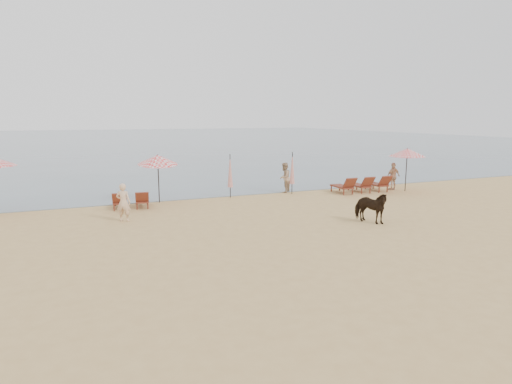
% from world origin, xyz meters
% --- Properties ---
extents(ground, '(120.00, 120.00, 0.00)m').
position_xyz_m(ground, '(0.00, 0.00, 0.00)').
color(ground, tan).
rests_on(ground, ground).
extents(sea, '(160.00, 140.00, 0.06)m').
position_xyz_m(sea, '(0.00, 80.00, 0.00)').
color(sea, '#51606B').
rests_on(sea, ground).
extents(lounger_cluster_left, '(1.84, 1.78, 0.59)m').
position_xyz_m(lounger_cluster_left, '(-4.95, 8.86, 0.41)').
color(lounger_cluster_left, maroon).
rests_on(lounger_cluster_left, ground).
extents(lounger_cluster_right, '(3.16, 1.92, 0.68)m').
position_xyz_m(lounger_cluster_right, '(8.09, 8.30, 0.48)').
color(lounger_cluster_right, maroon).
rests_on(lounger_cluster_right, ground).
extents(umbrella_open_left_b, '(2.02, 2.06, 2.57)m').
position_xyz_m(umbrella_open_left_b, '(-3.43, 9.84, 2.23)').
color(umbrella_open_left_b, black).
rests_on(umbrella_open_left_b, ground).
extents(umbrella_open_right, '(2.10, 2.10, 2.56)m').
position_xyz_m(umbrella_open_right, '(10.80, 7.71, 2.31)').
color(umbrella_open_right, black).
rests_on(umbrella_open_right, ground).
extents(umbrella_closed_left, '(0.29, 0.29, 2.40)m').
position_xyz_m(umbrella_closed_left, '(0.42, 9.70, 1.48)').
color(umbrella_closed_left, black).
rests_on(umbrella_closed_left, ground).
extents(umbrella_closed_right, '(0.29, 0.29, 2.42)m').
position_xyz_m(umbrella_closed_right, '(4.08, 9.44, 1.49)').
color(umbrella_closed_right, black).
rests_on(umbrella_closed_right, ground).
extents(cow, '(1.31, 1.74, 1.34)m').
position_xyz_m(cow, '(3.94, 2.08, 0.67)').
color(cow, black).
rests_on(cow, ground).
extents(beachgoer_left, '(0.70, 0.60, 1.63)m').
position_xyz_m(beachgoer_left, '(-5.53, 6.28, 0.82)').
color(beachgoer_left, '#DDB08A').
rests_on(beachgoer_left, ground).
extents(beachgoer_right_a, '(1.08, 1.06, 1.75)m').
position_xyz_m(beachgoer_right_a, '(3.90, 10.06, 0.88)').
color(beachgoer_right_a, tan).
rests_on(beachgoer_right_a, ground).
extents(beachgoer_right_b, '(1.00, 0.48, 1.67)m').
position_xyz_m(beachgoer_right_b, '(10.36, 8.30, 0.83)').
color(beachgoer_right_b, '#D8AA87').
rests_on(beachgoer_right_b, ground).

